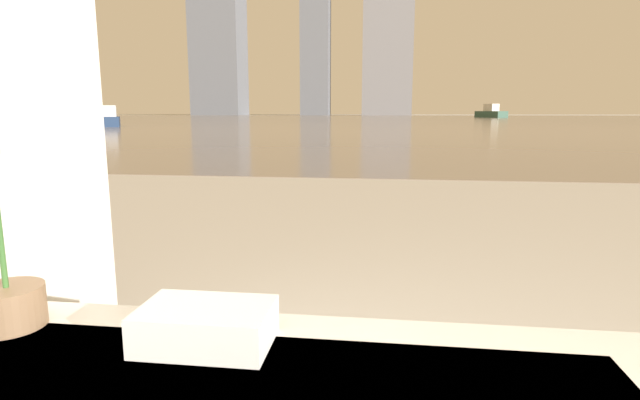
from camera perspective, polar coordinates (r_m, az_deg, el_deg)
potted_orchid at (r=1.29m, az=-32.21°, el=-9.05°), size 0.15×0.15×0.41m
towel_stack at (r=1.06m, az=-12.90°, el=-13.82°), size 0.26×0.17×0.08m
harbor_water at (r=62.02m, az=7.39°, el=9.16°), size 180.00×110.00×0.01m
harbor_boat_0 at (r=34.07m, az=-22.95°, el=8.52°), size 2.66×3.60×1.29m
harbor_boat_2 at (r=80.50m, az=18.96°, el=9.42°), size 4.14×5.65×2.03m
skyline_tower_0 at (r=125.57m, az=-11.54°, el=17.35°), size 11.52×9.59×34.36m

